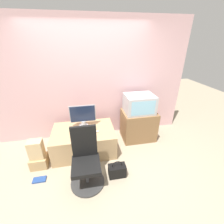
# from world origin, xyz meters

# --- Properties ---
(ground_plane) EXTENTS (12.00, 12.00, 0.00)m
(ground_plane) POSITION_xyz_m (0.00, 0.00, 0.00)
(ground_plane) COLOR tan
(wall_back) EXTENTS (4.40, 0.05, 2.60)m
(wall_back) POSITION_xyz_m (0.00, 1.32, 1.30)
(wall_back) COLOR beige
(wall_back) RESTS_ON ground_plane
(desk) EXTENTS (1.23, 0.83, 0.50)m
(desk) POSITION_xyz_m (-0.21, 0.68, 0.25)
(desk) COLOR tan
(desk) RESTS_ON ground_plane
(side_stand) EXTENTS (0.74, 0.56, 0.68)m
(side_stand) POSITION_xyz_m (1.05, 0.91, 0.34)
(side_stand) COLOR olive
(side_stand) RESTS_ON ground_plane
(main_monitor) EXTENTS (0.53, 0.19, 0.46)m
(main_monitor) POSITION_xyz_m (-0.20, 0.86, 0.73)
(main_monitor) COLOR #B2B2B7
(main_monitor) RESTS_ON desk
(keyboard) EXTENTS (0.31, 0.12, 0.01)m
(keyboard) POSITION_xyz_m (-0.16, 0.53, 0.51)
(keyboard) COLOR white
(keyboard) RESTS_ON desk
(mouse) EXTENTS (0.05, 0.03, 0.03)m
(mouse) POSITION_xyz_m (0.07, 0.55, 0.52)
(mouse) COLOR silver
(mouse) RESTS_ON desk
(crt_tv) EXTENTS (0.63, 0.50, 0.39)m
(crt_tv) POSITION_xyz_m (1.03, 0.92, 0.88)
(crt_tv) COLOR #B7B7BC
(crt_tv) RESTS_ON side_stand
(office_chair) EXTENTS (0.55, 0.55, 0.98)m
(office_chair) POSITION_xyz_m (-0.19, -0.10, 0.39)
(office_chair) COLOR #333333
(office_chair) RESTS_ON ground_plane
(cardboard_box_lower) EXTENTS (0.29, 0.27, 0.21)m
(cardboard_box_lower) POSITION_xyz_m (-1.05, 0.39, 0.11)
(cardboard_box_lower) COLOR tan
(cardboard_box_lower) RESTS_ON ground_plane
(cardboard_box_upper) EXTENTS (0.24, 0.19, 0.35)m
(cardboard_box_upper) POSITION_xyz_m (-1.05, 0.39, 0.39)
(cardboard_box_upper) COLOR #D1B27F
(cardboard_box_upper) RESTS_ON cardboard_box_lower
(handbag) EXTENTS (0.30, 0.17, 0.32)m
(handbag) POSITION_xyz_m (0.32, -0.11, 0.11)
(handbag) COLOR black
(handbag) RESTS_ON ground_plane
(book) EXTENTS (0.21, 0.12, 0.02)m
(book) POSITION_xyz_m (-0.99, 0.04, 0.01)
(book) COLOR navy
(book) RESTS_ON ground_plane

